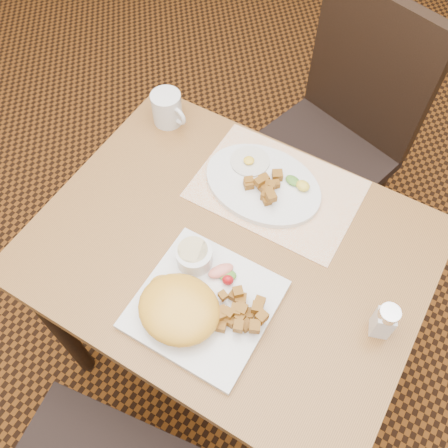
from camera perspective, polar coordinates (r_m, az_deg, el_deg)
ground at (r=1.86m, az=0.39°, el=-14.09°), size 8.00×8.00×0.00m
table at (r=1.26m, az=0.55°, el=-5.06°), size 0.90×0.70×0.75m
chair_far at (r=1.71m, az=12.66°, el=10.41°), size 0.52×0.53×0.97m
placemat at (r=1.26m, az=6.04°, el=3.95°), size 0.40×0.28×0.00m
plate_square at (r=1.09m, az=-2.21°, el=-9.16°), size 0.28×0.28×0.02m
plate_oval at (r=1.26m, az=4.45°, el=4.55°), size 0.32×0.24×0.02m
hollandaise_mound at (r=1.05m, az=-5.21°, el=-9.63°), size 0.18×0.16×0.07m
ramekin at (r=1.11m, az=-3.42°, el=-3.64°), size 0.08×0.08×0.05m
garnish_sq at (r=1.10m, az=-0.01°, el=-5.72°), size 0.07×0.07×0.03m
fried_egg at (r=1.28m, az=2.97°, el=7.19°), size 0.10×0.10×0.02m
garnish_ov at (r=1.25m, az=8.56°, el=4.58°), size 0.07×0.04×0.02m
salt_shaker at (r=1.08m, az=17.84°, el=-10.49°), size 0.05×0.05×0.10m
coffee_mug at (r=1.38m, az=-6.48°, el=12.98°), size 0.11×0.08×0.09m
home_fries_sq at (r=1.06m, az=1.93°, el=-10.03°), size 0.12×0.11×0.04m
home_fries_ov at (r=1.23m, az=4.69°, el=4.36°), size 0.10×0.11×0.04m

